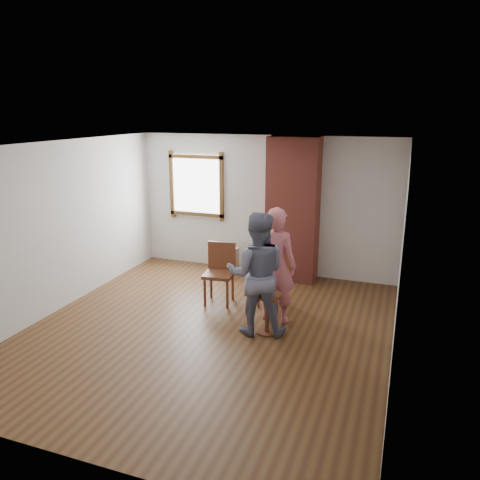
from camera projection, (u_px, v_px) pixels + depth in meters
name	position (u px, v px, depth m)	size (l,w,h in m)	color
ground	(208.00, 330.00, 6.68)	(5.50, 5.50, 0.00)	brown
room_shell	(219.00, 198.00, 6.76)	(5.04, 5.52, 2.62)	silver
brick_chimney	(293.00, 210.00, 8.40)	(0.90, 0.50, 2.60)	#AB4A3C
stoneware_crock	(229.00, 260.00, 8.98)	(0.40, 0.40, 0.51)	#C6AC8F
dark_pot	(235.00, 269.00, 8.99)	(0.15, 0.15, 0.15)	black
dining_chair_left	(220.00, 269.00, 7.56)	(0.51, 0.51, 0.98)	brown
dining_chair_right	(275.00, 276.00, 7.43)	(0.49, 0.49, 0.89)	brown
side_table	(267.00, 307.00, 6.49)	(0.40, 0.40, 0.60)	brown
cake_plate	(268.00, 293.00, 6.44)	(0.18, 0.18, 0.01)	white
cake_slice	(268.00, 291.00, 6.42)	(0.08, 0.07, 0.06)	silver
man	(257.00, 274.00, 6.41)	(0.84, 0.66, 1.74)	#141538
person_pink	(275.00, 265.00, 6.78)	(0.63, 0.41, 1.73)	#CD666F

